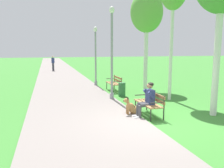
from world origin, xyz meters
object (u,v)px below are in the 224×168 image
park_bench_mid (115,82)px  pedestrian_distant (53,63)px  park_bench_near (150,102)px  lamp_post_near (112,53)px  litter_bin (122,89)px  dog_shepherd (132,108)px  lamp_post_mid (96,56)px  birch_tree_third (147,13)px  person_seated_on_near_bench (147,98)px

park_bench_mid → pedestrian_distant: pedestrian_distant is taller
park_bench_near → lamp_post_near: lamp_post_near is taller
pedestrian_distant → litter_bin: bearing=-78.6°
lamp_post_near → dog_shepherd: bearing=-90.0°
lamp_post_mid → birch_tree_third: 4.15m
lamp_post_near → pedestrian_distant: (-2.28, 15.34, -1.39)m
person_seated_on_near_bench → dog_shepherd: (-0.40, 0.45, -0.42)m
litter_bin → lamp_post_near: bearing=-141.0°
person_seated_on_near_bench → pedestrian_distant: bearing=98.3°
lamp_post_mid → dog_shepherd: bearing=-91.0°
dog_shepherd → birch_tree_third: 7.03m
park_bench_near → dog_shepherd: bearing=156.5°
park_bench_near → pedestrian_distant: size_ratio=0.91×
person_seated_on_near_bench → litter_bin: person_seated_on_near_bench is taller
park_bench_near → birch_tree_third: (2.12, 5.21, 3.93)m
birch_tree_third → pedestrian_distant: bearing=111.0°
lamp_post_mid → person_seated_on_near_bench: bearing=-87.9°
dog_shepherd → litter_bin: bearing=78.0°
lamp_post_near → lamp_post_mid: size_ratio=1.14×
lamp_post_mid → birch_tree_third: birch_tree_third is taller
pedestrian_distant → dog_shepherd: bearing=-82.8°
park_bench_mid → lamp_post_near: lamp_post_near is taller
park_bench_mid → lamp_post_mid: (-0.64, 2.21, 1.46)m
birch_tree_third → lamp_post_near: bearing=-140.6°
litter_bin → lamp_post_mid: bearing=98.7°
lamp_post_mid → litter_bin: lamp_post_mid is taller
park_bench_mid → litter_bin: size_ratio=2.14×
dog_shepherd → lamp_post_mid: bearing=89.0°
lamp_post_near → birch_tree_third: 4.17m
person_seated_on_near_bench → dog_shepherd: 0.74m
dog_shepherd → birch_tree_third: (2.73, 4.95, 4.18)m
pedestrian_distant → park_bench_mid: bearing=-77.0°
dog_shepherd → litter_bin: (0.70, 3.27, 0.09)m
lamp_post_near → litter_bin: size_ratio=6.17×
park_bench_near → person_seated_on_near_bench: 0.32m
dog_shepherd → pedestrian_distant: 18.19m
lamp_post_near → lamp_post_mid: (0.13, 4.31, -0.26)m
park_bench_near → pedestrian_distant: bearing=99.0°
lamp_post_near → pedestrian_distant: size_ratio=2.62×
park_bench_near → lamp_post_near: (-0.61, 2.97, 1.72)m
park_bench_mid → litter_bin: 1.55m
park_bench_mid → birch_tree_third: birch_tree_third is taller
park_bench_mid → lamp_post_mid: lamp_post_mid is taller
dog_shepherd → lamp_post_near: (-0.00, 2.70, 1.98)m
park_bench_near → pedestrian_distant: 18.53m
person_seated_on_near_bench → lamp_post_near: lamp_post_near is taller
park_bench_near → lamp_post_mid: 7.44m
birch_tree_third → litter_bin: bearing=-140.5°
park_bench_near → lamp_post_near: 3.49m
lamp_post_near → person_seated_on_near_bench: bearing=-82.7°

